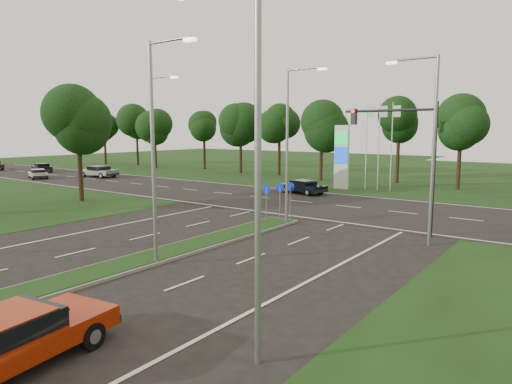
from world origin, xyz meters
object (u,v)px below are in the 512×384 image
Objects in this scene: far_car_a at (98,171)px; far_car_b at (38,173)px; red_sedan at (8,339)px; far_car_c at (42,167)px; navy_sedan at (303,186)px.

far_car_a is 6.66m from far_car_b.
red_sedan is 55.01m from far_car_c.
far_car_c is at bearing 85.60° from far_car_a.
red_sedan is 31.25m from navy_sedan.
far_car_a is at bearing 134.87° from red_sedan.
far_car_b is (-30.94, -7.33, -0.05)m from navy_sedan.
red_sedan is 1.13× the size of navy_sedan.
red_sedan reaches higher than far_car_b.
red_sedan is at bearing -99.22° from far_car_b.
far_car_c is at bearing 78.37° from far_car_b.
far_car_b is at bearing 143.09° from red_sedan.
navy_sedan is at bearing -91.69° from far_car_a.
navy_sedan is at bearing -57.09° from far_car_b.
navy_sedan reaches higher than far_car_c.
navy_sedan is 1.04× the size of far_car_c.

